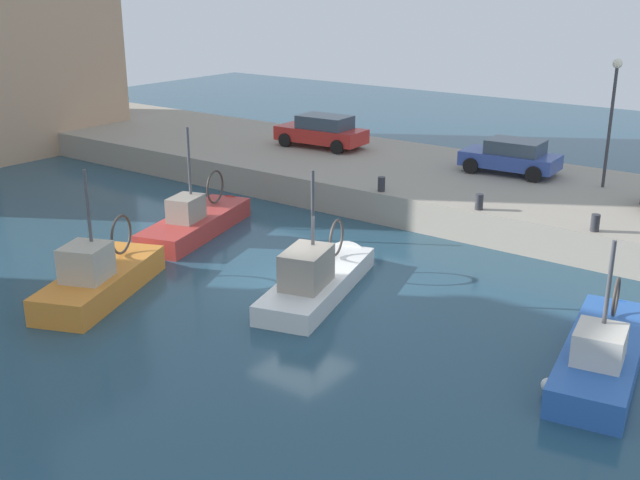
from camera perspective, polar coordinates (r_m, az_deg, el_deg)
The scene contains 12 objects.
water_surface at distance 22.78m, azimuth -1.31°, elevation -3.98°, with size 80.00×80.00×0.00m, color navy.
quay_wall at distance 31.93m, azimuth 11.58°, elevation 3.49°, with size 9.00×56.00×1.20m, color #9E9384.
fishing_boat_blue at distance 19.99m, azimuth 20.13°, elevation -8.30°, with size 6.71×2.65×4.15m.
fishing_boat_white at distance 23.02m, azimuth 0.11°, elevation -3.26°, with size 6.64×3.30×4.55m.
fishing_boat_red at distance 28.63m, azimuth -8.78°, elevation 0.86°, with size 6.61×3.33×4.70m.
fishing_boat_orange at distance 23.74m, azimuth -15.44°, elevation -3.34°, with size 5.95×3.73×4.61m.
parked_car_blue at distance 32.55m, azimuth 13.93°, elevation 6.00°, with size 2.15×3.96×1.40m.
parked_car_red at distance 36.69m, azimuth 0.15°, elevation 8.03°, with size 2.21×4.39×1.51m.
mooring_bollard_south at distance 25.89m, azimuth 19.62°, elevation 1.20°, with size 0.28×0.28×0.55m, color #2D2D33.
mooring_bollard_mid at distance 27.25m, azimuth 11.65°, elevation 2.77°, with size 0.28×0.28×0.55m, color #2D2D33.
mooring_bollard_north at distance 29.11m, azimuth 4.55°, elevation 4.13°, with size 0.28×0.28×0.55m, color #2D2D33.
quay_streetlamp at distance 31.00m, azimuth 20.78°, elevation 9.51°, with size 0.36×0.36×4.83m.
Camera 1 is at (-16.46, -13.05, 8.81)m, focal length 43.42 mm.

